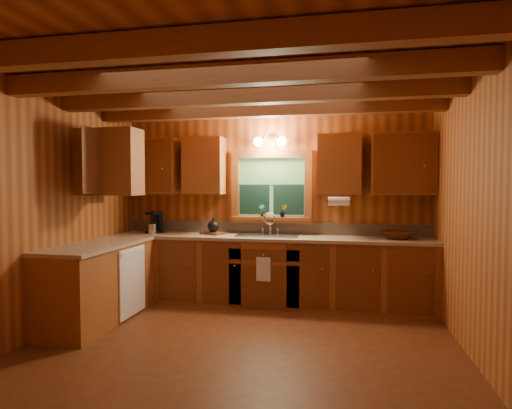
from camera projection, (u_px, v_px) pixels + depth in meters
The scene contains 20 objects.
room at pixel (239, 213), 3.97m from camera, with size 4.20×4.20×4.20m.
ceiling_beams at pixel (239, 86), 3.92m from camera, with size 4.20×2.54×0.18m.
base_cabinets at pixel (226, 274), 5.36m from camera, with size 4.20×2.22×0.86m.
countertop at pixel (227, 239), 5.35m from camera, with size 4.20×2.24×0.04m.
backsplash at pixel (271, 228), 5.83m from camera, with size 4.20×0.02×0.16m, color tan.
dishwasher_panel at pixel (132, 281), 4.97m from camera, with size 0.02×0.60×0.80m, color white.
upper_cabinets at pixel (223, 165), 5.45m from camera, with size 4.19×1.77×0.78m.
window at pixel (271, 188), 5.79m from camera, with size 1.12×0.08×1.00m.
window_sill at pixel (271, 218), 5.76m from camera, with size 1.06×0.14×0.04m, color brown.
wall_sconce at pixel (270, 141), 5.65m from camera, with size 0.45×0.21×0.17m.
paper_towel_roll at pixel (339, 201), 5.29m from camera, with size 0.11×0.11×0.27m, color white.
dish_towel at pixel (263, 269), 5.24m from camera, with size 0.18×0.01×0.30m, color white.
sink at pixel (268, 239), 5.56m from camera, with size 0.82×0.48×0.43m.
coffee_maker at pixel (155, 222), 5.95m from camera, with size 0.17×0.21×0.30m.
utensil_crock at pixel (152, 228), 5.80m from camera, with size 0.11×0.11×0.32m.
cutting_board at pixel (213, 233), 5.76m from camera, with size 0.31×0.22×0.03m, color #633015.
teakettle at pixel (213, 226), 5.76m from camera, with size 0.16×0.16×0.20m.
wicker_basket at pixel (398, 235), 5.24m from camera, with size 0.40×0.40×0.10m, color #48230C.
potted_plant_left at pixel (262, 211), 5.75m from camera, with size 0.09×0.06×0.17m, color #633015.
potted_plant_right at pixel (283, 211), 5.70m from camera, with size 0.10×0.08×0.17m, color #633015.
Camera 1 is at (0.94, -3.86, 1.55)m, focal length 29.47 mm.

